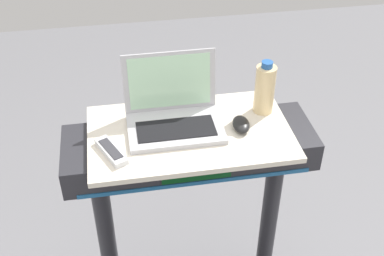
{
  "coord_description": "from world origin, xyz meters",
  "views": [
    {
      "loc": [
        -0.23,
        -0.68,
        2.16
      ],
      "look_at": [
        0.0,
        0.65,
        1.15
      ],
      "focal_mm": 46.6,
      "sensor_mm": 36.0,
      "label": 1
    }
  ],
  "objects_px": {
    "laptop": "(173,113)",
    "computer_mouse": "(241,124)",
    "tv_remote": "(111,151)",
    "water_bottle": "(265,89)"
  },
  "relations": [
    {
      "from": "computer_mouse",
      "to": "tv_remote",
      "type": "distance_m",
      "value": 0.46
    },
    {
      "from": "computer_mouse",
      "to": "water_bottle",
      "type": "distance_m",
      "value": 0.16
    },
    {
      "from": "laptop",
      "to": "computer_mouse",
      "type": "distance_m",
      "value": 0.24
    },
    {
      "from": "computer_mouse",
      "to": "tv_remote",
      "type": "xyz_separation_m",
      "value": [
        -0.46,
        -0.06,
        -0.01
      ]
    },
    {
      "from": "laptop",
      "to": "computer_mouse",
      "type": "bearing_deg",
      "value": -20.22
    },
    {
      "from": "laptop",
      "to": "tv_remote",
      "type": "bearing_deg",
      "value": -154.0
    },
    {
      "from": "water_bottle",
      "to": "tv_remote",
      "type": "distance_m",
      "value": 0.59
    },
    {
      "from": "water_bottle",
      "to": "tv_remote",
      "type": "relative_size",
      "value": 1.25
    },
    {
      "from": "laptop",
      "to": "tv_remote",
      "type": "distance_m",
      "value": 0.27
    },
    {
      "from": "computer_mouse",
      "to": "laptop",
      "type": "bearing_deg",
      "value": 168.37
    }
  ]
}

